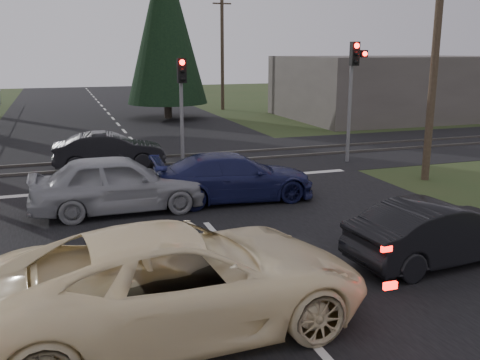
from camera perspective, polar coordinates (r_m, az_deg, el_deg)
name	(u,v)px	position (r m, az deg, el deg)	size (l,w,h in m)	color
ground	(257,281)	(10.60, 1.87, -10.70)	(120.00, 120.00, 0.00)	#2C3E1C
road	(161,173)	(19.82, -8.40, 0.78)	(14.00, 100.00, 0.01)	black
rail_corridor	(152,162)	(21.75, -9.38, 1.89)	(120.00, 8.00, 0.01)	black
stop_line	(171,184)	(18.10, -7.34, -0.40)	(13.00, 0.35, 0.00)	silver
rail_near	(155,165)	(20.97, -9.01, 1.59)	(120.00, 0.12, 0.10)	#59544C
rail_far	(149,157)	(22.52, -9.73, 2.39)	(120.00, 0.12, 0.10)	#59544C
traffic_signal_right	(354,78)	(21.55, 12.04, 10.54)	(0.68, 0.48, 4.70)	slate
traffic_signal_center	(182,94)	(20.26, -6.22, 9.14)	(0.32, 0.48, 4.10)	slate
utility_pole_near	(436,39)	(19.20, 20.22, 13.90)	(1.80, 0.26, 9.00)	#4C3D2D
utility_pole_mid	(222,46)	(40.82, -1.91, 14.14)	(1.80, 0.26, 9.00)	#4C3D2D
utility_pole_far	(160,47)	(65.13, -8.55, 13.81)	(1.80, 0.26, 9.00)	#4C3D2D
conifer_tree	(165,24)	(35.75, -7.96, 16.12)	(5.20, 5.20, 11.00)	#473D33
building_right	(393,87)	(37.79, 15.97, 9.53)	(14.00, 10.00, 4.00)	#59514C
cream_coupe	(181,280)	(8.63, -6.35, -10.54)	(2.81, 6.09, 1.69)	#FFE9B6
dark_hatchback	(439,232)	(11.99, 20.46, -5.24)	(1.41, 4.05, 1.34)	black
silver_car	(118,183)	(15.10, -12.84, -0.35)	(1.91, 4.74, 1.62)	#96989E
blue_sedan	(234,177)	(15.89, -0.67, 0.30)	(1.96, 4.83, 1.40)	#181C4A
dark_car_far	(109,151)	(20.87, -13.76, 3.06)	(1.43, 4.10, 1.35)	black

